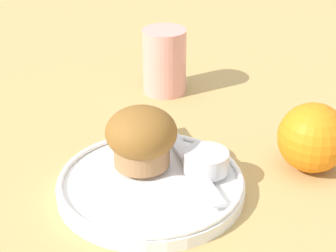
{
  "coord_description": "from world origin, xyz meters",
  "views": [
    {
      "loc": [
        0.38,
        -0.34,
        0.36
      ],
      "look_at": [
        -0.02,
        0.05,
        0.06
      ],
      "focal_mm": 60.0,
      "sensor_mm": 36.0,
      "label": 1
    }
  ],
  "objects_px": {
    "muffin": "(141,137)",
    "butter_knife": "(188,158)",
    "juice_glass": "(164,61)",
    "orange_fruit": "(313,138)"
  },
  "relations": [
    {
      "from": "muffin",
      "to": "butter_knife",
      "type": "height_order",
      "value": "muffin"
    },
    {
      "from": "muffin",
      "to": "juice_glass",
      "type": "distance_m",
      "value": 0.24
    },
    {
      "from": "butter_knife",
      "to": "juice_glass",
      "type": "height_order",
      "value": "juice_glass"
    },
    {
      "from": "butter_knife",
      "to": "muffin",
      "type": "bearing_deg",
      "value": -98.27
    },
    {
      "from": "muffin",
      "to": "butter_knife",
      "type": "relative_size",
      "value": 0.43
    },
    {
      "from": "muffin",
      "to": "orange_fruit",
      "type": "xyz_separation_m",
      "value": [
        0.12,
        0.16,
        -0.01
      ]
    },
    {
      "from": "butter_knife",
      "to": "orange_fruit",
      "type": "relative_size",
      "value": 2.28
    },
    {
      "from": "muffin",
      "to": "orange_fruit",
      "type": "height_order",
      "value": "muffin"
    },
    {
      "from": "muffin",
      "to": "juice_glass",
      "type": "relative_size",
      "value": 0.82
    },
    {
      "from": "butter_knife",
      "to": "juice_glass",
      "type": "distance_m",
      "value": 0.23
    }
  ]
}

